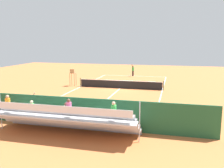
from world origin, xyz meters
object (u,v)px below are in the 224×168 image
bleacher_stand (66,119)px  tennis_ball_near (131,77)px  tennis_net (120,84)px  equipment_bag (87,122)px  umpire_chair (73,76)px  courtside_bench (115,118)px  line_judge (33,105)px  tennis_player (133,70)px  tennis_ball_far (124,78)px  tennis_racket (130,75)px

bleacher_stand → tennis_ball_near: bearing=-89.5°
tennis_net → equipment_bag: tennis_net is taller
equipment_bag → umpire_chair: bearing=-63.4°
courtside_bench → line_judge: line_judge is taller
tennis_player → tennis_ball_far: 3.13m
courtside_bench → tennis_player: bearing=-83.3°
bleacher_stand → umpire_chair: 16.78m
tennis_net → tennis_ball_far: bearing=-81.8°
tennis_ball_far → umpire_chair: bearing=57.4°
line_judge → courtside_bench: bearing=178.0°
bleacher_stand → equipment_bag: size_ratio=10.07×
tennis_net → tennis_player: 10.94m
tennis_ball_far → tennis_player: bearing=-107.4°
tennis_ball_far → line_judge: line_judge is taller
umpire_chair → equipment_bag: size_ratio=2.38×
courtside_bench → equipment_bag: 1.98m
umpire_chair → equipment_bag: bearing=116.6°
tennis_net → tennis_ball_near: bearing=-88.6°
tennis_ball_near → tennis_player: bearing=-88.1°
bleacher_stand → tennis_ball_near: (0.20, -24.66, -0.91)m
bleacher_stand → tennis_ball_far: (1.15, -23.47, -0.91)m
bleacher_stand → equipment_bag: bearing=-107.7°
tennis_player → tennis_ball_near: bearing=91.9°
tennis_ball_near → tennis_ball_far: size_ratio=1.00×
bleacher_stand → courtside_bench: 3.36m
bleacher_stand → tennis_player: bleacher_stand is taller
tennis_ball_far → line_judge: bearing=83.1°
tennis_ball_near → line_judge: 22.63m
tennis_ball_near → tennis_ball_far: 1.52m
tennis_racket → tennis_ball_far: 3.21m
equipment_bag → line_judge: 4.43m
bleacher_stand → tennis_ball_near: bleacher_stand is taller
bleacher_stand → umpire_chair: (6.18, -15.59, 0.37)m
bleacher_stand → tennis_racket: 26.69m
tennis_player → line_judge: same height
equipment_bag → tennis_ball_far: equipment_bag is taller
umpire_chair → equipment_bag: 15.27m
equipment_bag → bleacher_stand: bearing=72.3°
umpire_chair → line_judge: bearing=100.6°
tennis_racket → tennis_ball_near: (-0.65, 2.00, 0.02)m
tennis_player → tennis_ball_near: size_ratio=29.18×
tennis_racket → tennis_ball_far: size_ratio=8.86×
tennis_net → courtside_bench: 13.52m
tennis_player → tennis_racket: bearing=-30.6°
bleacher_stand → tennis_player: size_ratio=4.70×
tennis_ball_near → line_judge: bearing=81.1°
courtside_bench → line_judge: size_ratio=0.93×
tennis_racket → line_judge: 24.52m
tennis_ball_far → line_judge: size_ratio=0.03×
courtside_bench → tennis_ball_near: 22.72m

